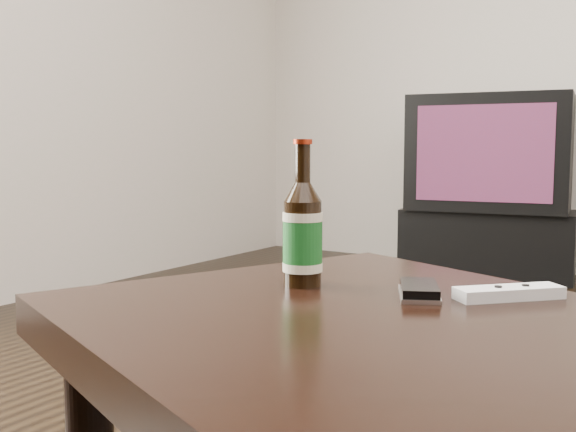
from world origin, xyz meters
The scene contains 6 objects.
tv_stand centered at (-0.86, 2.75, 0.19)m, with size 0.93×0.47×0.37m, color black.
tv centered at (-0.86, 2.75, 0.69)m, with size 0.93×0.66×0.64m.
coffee_table centered at (0.06, -0.31, 0.42)m, with size 1.49×1.19×0.49m.
beer_bottle centered at (-0.34, -0.10, 0.58)m, with size 0.07×0.07×0.25m.
phone centered at (-0.14, -0.07, 0.50)m, with size 0.11×0.13×0.02m.
remote centered at (-0.01, -0.01, 0.50)m, with size 0.15×0.16×0.02m.
Camera 1 is at (0.27, -1.07, 0.73)m, focal length 42.00 mm.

